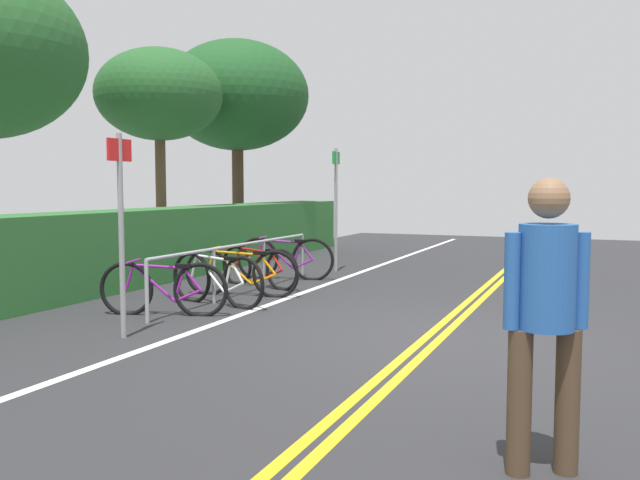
{
  "coord_description": "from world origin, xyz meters",
  "views": [
    {
      "loc": [
        -7.13,
        -1.65,
        1.65
      ],
      "look_at": [
        1.28,
        1.9,
        0.92
      ],
      "focal_mm": 37.31,
      "sensor_mm": 36.0,
      "label": 1
    }
  ],
  "objects_px": {
    "bicycle_3": "(259,267)",
    "tree_far_right": "(159,96)",
    "bicycle_2": "(241,272)",
    "bicycle_0": "(163,289)",
    "bike_rack": "(240,257)",
    "sign_post_far": "(336,198)",
    "tree_extra": "(237,96)",
    "bicycle_1": "(217,279)",
    "pedestrian": "(546,305)",
    "sign_post_near": "(121,216)",
    "bicycle_4": "(285,259)"
  },
  "relations": [
    {
      "from": "sign_post_far",
      "to": "tree_extra",
      "type": "height_order",
      "value": "tree_extra"
    },
    {
      "from": "bicycle_0",
      "to": "tree_far_right",
      "type": "relative_size",
      "value": 0.37
    },
    {
      "from": "bicycle_0",
      "to": "sign_post_near",
      "type": "bearing_deg",
      "value": -163.32
    },
    {
      "from": "bike_rack",
      "to": "sign_post_far",
      "type": "xyz_separation_m",
      "value": [
        3.23,
        -0.29,
        0.84
      ]
    },
    {
      "from": "bicycle_4",
      "to": "sign_post_near",
      "type": "distance_m",
      "value": 4.99
    },
    {
      "from": "sign_post_near",
      "to": "tree_far_right",
      "type": "relative_size",
      "value": 0.49
    },
    {
      "from": "bicycle_2",
      "to": "sign_post_near",
      "type": "bearing_deg",
      "value": -175.83
    },
    {
      "from": "sign_post_near",
      "to": "sign_post_far",
      "type": "bearing_deg",
      "value": -0.35
    },
    {
      "from": "sign_post_far",
      "to": "tree_far_right",
      "type": "distance_m",
      "value": 4.34
    },
    {
      "from": "bicycle_0",
      "to": "bike_rack",
      "type": "bearing_deg",
      "value": -3.67
    },
    {
      "from": "bicycle_3",
      "to": "tree_extra",
      "type": "bearing_deg",
      "value": 33.19
    },
    {
      "from": "bicycle_3",
      "to": "tree_far_right",
      "type": "height_order",
      "value": "tree_far_right"
    },
    {
      "from": "bike_rack",
      "to": "bicycle_2",
      "type": "distance_m",
      "value": 0.25
    },
    {
      "from": "bicycle_2",
      "to": "bicycle_3",
      "type": "height_order",
      "value": "bicycle_2"
    },
    {
      "from": "bicycle_4",
      "to": "sign_post_near",
      "type": "xyz_separation_m",
      "value": [
        -4.88,
        -0.4,
        0.97
      ]
    },
    {
      "from": "bike_rack",
      "to": "tree_extra",
      "type": "relative_size",
      "value": 0.88
    },
    {
      "from": "sign_post_far",
      "to": "bicycle_2",
      "type": "bearing_deg",
      "value": 175.54
    },
    {
      "from": "bicycle_1",
      "to": "pedestrian",
      "type": "height_order",
      "value": "pedestrian"
    },
    {
      "from": "bicycle_1",
      "to": "sign_post_near",
      "type": "xyz_separation_m",
      "value": [
        -2.15,
        -0.14,
        0.98
      ]
    },
    {
      "from": "bicycle_2",
      "to": "sign_post_far",
      "type": "relative_size",
      "value": 0.76
    },
    {
      "from": "tree_far_right",
      "to": "bicycle_0",
      "type": "bearing_deg",
      "value": -143.57
    },
    {
      "from": "bicycle_0",
      "to": "bicycle_2",
      "type": "height_order",
      "value": "bicycle_2"
    },
    {
      "from": "sign_post_near",
      "to": "sign_post_far",
      "type": "xyz_separation_m",
      "value": [
        6.26,
        -0.04,
        0.09
      ]
    },
    {
      "from": "sign_post_near",
      "to": "tree_extra",
      "type": "distance_m",
      "value": 9.78
    },
    {
      "from": "bicycle_3",
      "to": "tree_far_right",
      "type": "bearing_deg",
      "value": 60.2
    },
    {
      "from": "bicycle_3",
      "to": "bicycle_0",
      "type": "bearing_deg",
      "value": -179.6
    },
    {
      "from": "bike_rack",
      "to": "bicycle_3",
      "type": "height_order",
      "value": "bike_rack"
    },
    {
      "from": "bicycle_0",
      "to": "tree_extra",
      "type": "bearing_deg",
      "value": 23.12
    },
    {
      "from": "sign_post_near",
      "to": "tree_extra",
      "type": "height_order",
      "value": "tree_extra"
    },
    {
      "from": "bicycle_1",
      "to": "bicycle_0",
      "type": "bearing_deg",
      "value": 165.56
    },
    {
      "from": "bicycle_4",
      "to": "tree_extra",
      "type": "distance_m",
      "value": 6.11
    },
    {
      "from": "bike_rack",
      "to": "bicycle_3",
      "type": "relative_size",
      "value": 2.75
    },
    {
      "from": "pedestrian",
      "to": "sign_post_near",
      "type": "bearing_deg",
      "value": 67.71
    },
    {
      "from": "bicycle_2",
      "to": "pedestrian",
      "type": "height_order",
      "value": "pedestrian"
    },
    {
      "from": "bike_rack",
      "to": "bicycle_2",
      "type": "bearing_deg",
      "value": -141.35
    },
    {
      "from": "pedestrian",
      "to": "tree_extra",
      "type": "xyz_separation_m",
      "value": [
        10.6,
        8.1,
        2.91
      ]
    },
    {
      "from": "bicycle_3",
      "to": "sign_post_far",
      "type": "relative_size",
      "value": 0.7
    },
    {
      "from": "bike_rack",
      "to": "sign_post_far",
      "type": "height_order",
      "value": "sign_post_far"
    },
    {
      "from": "bike_rack",
      "to": "bicycle_0",
      "type": "relative_size",
      "value": 2.8
    },
    {
      "from": "bicycle_0",
      "to": "bicycle_2",
      "type": "distance_m",
      "value": 1.75
    },
    {
      "from": "bicycle_1",
      "to": "sign_post_near",
      "type": "relative_size",
      "value": 0.77
    },
    {
      "from": "bicycle_4",
      "to": "tree_far_right",
      "type": "bearing_deg",
      "value": 74.88
    },
    {
      "from": "pedestrian",
      "to": "bike_rack",
      "type": "bearing_deg",
      "value": 44.36
    },
    {
      "from": "bicycle_2",
      "to": "bicycle_4",
      "type": "relative_size",
      "value": 1.04
    },
    {
      "from": "pedestrian",
      "to": "sign_post_far",
      "type": "relative_size",
      "value": 0.71
    },
    {
      "from": "bicycle_2",
      "to": "tree_far_right",
      "type": "height_order",
      "value": "tree_far_right"
    },
    {
      "from": "pedestrian",
      "to": "tree_extra",
      "type": "bearing_deg",
      "value": 37.38
    },
    {
      "from": "bike_rack",
      "to": "bicycle_0",
      "type": "bearing_deg",
      "value": 176.33
    },
    {
      "from": "tree_far_right",
      "to": "tree_extra",
      "type": "distance_m",
      "value": 2.99
    },
    {
      "from": "bicycle_1",
      "to": "sign_post_near",
      "type": "height_order",
      "value": "sign_post_near"
    }
  ]
}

